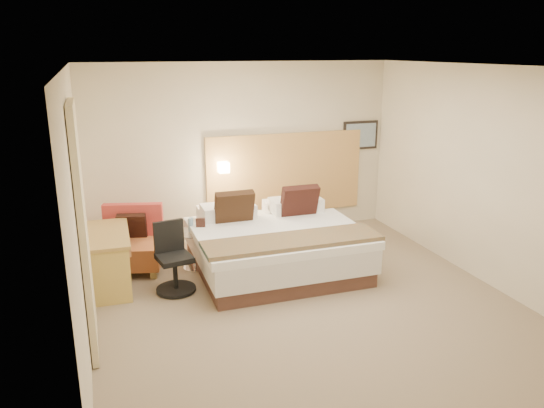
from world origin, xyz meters
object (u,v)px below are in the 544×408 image
object	(u,v)px
lounge_chair	(132,245)
side_table	(194,248)
desk	(110,244)
desk_chair	(174,263)
bed	(274,243)

from	to	relation	value
lounge_chair	side_table	distance (m)	0.84
desk	desk_chair	bearing A→B (deg)	-27.34
lounge_chair	desk	distance (m)	0.62
bed	lounge_chair	world-z (taller)	bed
bed	desk_chair	distance (m)	1.43
bed	side_table	bearing A→B (deg)	163.11
desk	desk_chair	world-z (taller)	desk_chair
side_table	desk_chair	size ratio (longest dim) A/B	0.68
desk_chair	lounge_chair	bearing A→B (deg)	116.15
bed	side_table	xyz separation A→B (m)	(-1.03, 0.31, -0.05)
lounge_chair	desk_chair	xyz separation A→B (m)	(0.43, -0.87, 0.02)
bed	desk_chair	size ratio (longest dim) A/B	2.57
side_table	desk_chair	distance (m)	0.70
lounge_chair	side_table	bearing A→B (deg)	-19.15
bed	side_table	distance (m)	1.08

